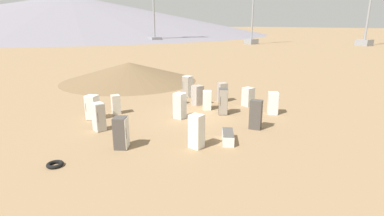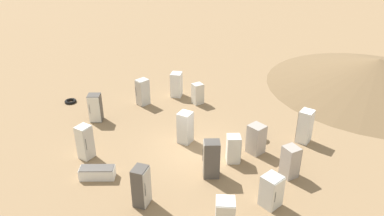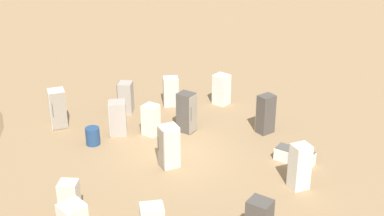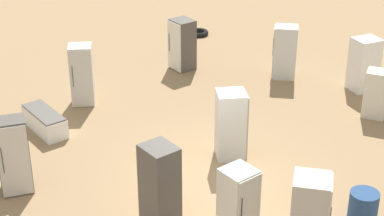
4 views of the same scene
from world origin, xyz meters
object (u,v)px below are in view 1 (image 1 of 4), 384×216
object	(u,v)px
discarded_fridge_10	(116,104)
discarded_fridge_13	(273,103)
discarded_fridge_7	(197,95)
discarded_fridge_11	(179,106)
power_pylon_1	(253,16)
scrap_tire	(55,164)
discarded_fridge_1	(248,97)
discarded_fridge_4	(197,131)
discarded_fridge_0	(99,117)
discarded_fridge_2	(228,137)
rusty_barrel	(180,99)
power_pylon_2	(154,13)
discarded_fridge_3	(223,101)
power_pylon_0	(369,12)
discarded_fridge_9	(222,92)
discarded_fridge_14	(188,86)
discarded_fridge_12	(92,107)
discarded_fridge_8	(207,100)
discarded_fridge_5	(256,115)
discarded_fridge_6	(121,133)

from	to	relation	value
discarded_fridge_10	discarded_fridge_13	xyz separation A→B (m)	(9.76, -6.57, 0.10)
discarded_fridge_7	discarded_fridge_11	bearing A→B (deg)	-146.44
discarded_fridge_11	power_pylon_1	bearing A→B (deg)	20.23
discarded_fridge_10	scrap_tire	bearing A→B (deg)	-121.21
discarded_fridge_1	discarded_fridge_4	xyz separation A→B (m)	(-8.44, -4.76, 0.17)
discarded_fridge_7	scrap_tire	distance (m)	13.22
discarded_fridge_0	discarded_fridge_2	xyz separation A→B (m)	(5.50, -6.00, -0.60)
power_pylon_1	rusty_barrel	world-z (taller)	power_pylon_1
discarded_fridge_2	discarded_fridge_11	world-z (taller)	discarded_fridge_11
power_pylon_2	discarded_fridge_7	world-z (taller)	power_pylon_2
discarded_fridge_10	discarded_fridge_3	bearing A→B (deg)	-26.57
scrap_tire	discarded_fridge_7	bearing A→B (deg)	24.38
discarded_fridge_2	discarded_fridge_11	bearing A→B (deg)	-52.69
power_pylon_0	discarded_fridge_10	bearing A→B (deg)	-162.90
power_pylon_0	discarded_fridge_1	distance (m)	85.24
rusty_barrel	discarded_fridge_1	bearing A→B (deg)	-40.48
discarded_fridge_0	discarded_fridge_9	xyz separation A→B (m)	(11.15, 1.42, -0.08)
power_pylon_2	discarded_fridge_14	world-z (taller)	power_pylon_2
discarded_fridge_1	discarded_fridge_12	bearing A→B (deg)	-109.79
discarded_fridge_11	scrap_tire	bearing A→B (deg)	177.68
discarded_fridge_3	discarded_fridge_8	world-z (taller)	discarded_fridge_3
power_pylon_1	discarded_fridge_5	distance (m)	85.22
discarded_fridge_4	rusty_barrel	bearing A→B (deg)	133.94
discarded_fridge_2	discarded_fridge_5	bearing A→B (deg)	-128.16
discarded_fridge_0	discarded_fridge_6	distance (m)	3.48
scrap_tire	rusty_barrel	xyz separation A→B (m)	(11.02, 6.53, 0.32)
discarded_fridge_7	discarded_fridge_10	distance (m)	6.66
power_pylon_2	scrap_tire	distance (m)	97.54
discarded_fridge_12	scrap_tire	bearing A→B (deg)	110.22
discarded_fridge_5	discarded_fridge_1	bearing A→B (deg)	108.08
discarded_fridge_12	discarded_fridge_14	world-z (taller)	discarded_fridge_14
discarded_fridge_3	discarded_fridge_2	bearing A→B (deg)	90.26
power_pylon_2	discarded_fridge_12	size ratio (longest dim) A/B	18.76
discarded_fridge_6	discarded_fridge_14	size ratio (longest dim) A/B	0.91
discarded_fridge_7	discarded_fridge_13	size ratio (longest dim) A/B	1.00
discarded_fridge_5	discarded_fridge_13	xyz separation A→B (m)	(3.51, 1.67, -0.13)
discarded_fridge_1	discarded_fridge_8	distance (m)	3.58
discarded_fridge_0	discarded_fridge_10	distance (m)	3.69
discarded_fridge_7	power_pylon_2	bearing A→B (deg)	62.63
discarded_fridge_3	discarded_fridge_9	size ratio (longest dim) A/B	1.19
discarded_fridge_9	discarded_fridge_5	bearing A→B (deg)	-102.61
power_pylon_2	discarded_fridge_4	size ratio (longest dim) A/B	17.32
discarded_fridge_0	scrap_tire	bearing A→B (deg)	42.47
discarded_fridge_5	discarded_fridge_13	distance (m)	3.89
discarded_fridge_13	power_pylon_2	bearing A→B (deg)	-159.67
discarded_fridge_5	discarded_fridge_6	distance (m)	8.49
power_pylon_1	discarded_fridge_2	world-z (taller)	power_pylon_1
discarded_fridge_1	discarded_fridge_14	world-z (taller)	discarded_fridge_14
power_pylon_1	discarded_fridge_9	bearing A→B (deg)	-136.41
discarded_fridge_6	discarded_fridge_2	bearing A→B (deg)	102.77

